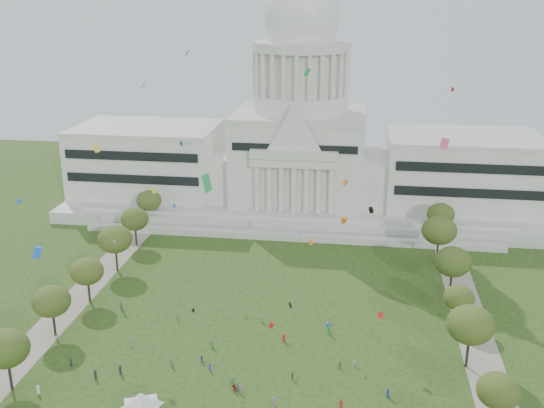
{
  "coord_description": "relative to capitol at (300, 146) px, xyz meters",
  "views": [
    {
      "loc": [
        20.66,
        -100.07,
        73.23
      ],
      "look_at": [
        0.0,
        45.0,
        24.0
      ],
      "focal_mm": 42.0,
      "sensor_mm": 36.0,
      "label": 1
    }
  ],
  "objects": [
    {
      "name": "person_3",
      "position": [
        6.81,
        -114.66,
        -21.36
      ],
      "size": [
        0.71,
        1.25,
        1.87
      ],
      "primitive_type": "imported",
      "rotation": [
        0.0,
        0.0,
        4.64
      ],
      "color": "#994C8C",
      "rests_on": "ground"
    },
    {
      "name": "path_left",
      "position": [
        -48.0,
        -83.59,
        -22.28
      ],
      "size": [
        8.0,
        160.0,
        0.04
      ],
      "primitive_type": "cube",
      "color": "gray",
      "rests_on": "ground"
    },
    {
      "name": "event_tent",
      "position": [
        -16.14,
        -121.44,
        -18.73
      ],
      "size": [
        10.79,
        10.79,
        4.59
      ],
      "color": "#4C4C4C",
      "rests_on": "ground"
    },
    {
      "name": "row_tree_l_4",
      "position": [
        -44.08,
        -61.17,
        -12.9
      ],
      "size": [
        9.29,
        9.29,
        13.21
      ],
      "color": "black",
      "rests_on": "ground"
    },
    {
      "name": "row_tree_r_2",
      "position": [
        44.17,
        -96.15,
        -12.64
      ],
      "size": [
        9.55,
        9.55,
        13.58
      ],
      "color": "black",
      "rests_on": "ground"
    },
    {
      "name": "person_0",
      "position": [
        27.96,
        -108.89,
        -21.4
      ],
      "size": [
        0.92,
        1.05,
        1.8
      ],
      "primitive_type": "imported",
      "rotation": [
        0.0,
        0.0,
        5.21
      ],
      "color": "navy",
      "rests_on": "ground"
    },
    {
      "name": "distant_crowd",
      "position": [
        -12.11,
        -100.21,
        -21.41
      ],
      "size": [
        61.8,
        36.25,
        1.95
      ],
      "color": "silver",
      "rests_on": "ground"
    },
    {
      "name": "row_tree_l_5",
      "position": [
        -45.22,
        -42.58,
        -13.88
      ],
      "size": [
        8.33,
        8.33,
        11.85
      ],
      "color": "black",
      "rests_on": "ground"
    },
    {
      "name": "row_tree_l_1",
      "position": [
        -44.07,
        -116.55,
        -13.34
      ],
      "size": [
        8.86,
        8.86,
        12.59
      ],
      "color": "black",
      "rests_on": "ground"
    },
    {
      "name": "row_tree_r_1",
      "position": [
        46.22,
        -115.34,
        -14.64
      ],
      "size": [
        7.58,
        7.58,
        10.78
      ],
      "color": "black",
      "rests_on": "ground"
    },
    {
      "name": "row_tree_l_6",
      "position": [
        -46.87,
        -24.45,
        -14.02
      ],
      "size": [
        8.19,
        8.19,
        11.64
      ],
      "color": "black",
      "rests_on": "ground"
    },
    {
      "name": "row_tree_r_3",
      "position": [
        44.4,
        -79.1,
        -15.21
      ],
      "size": [
        7.01,
        7.01,
        9.98
      ],
      "color": "black",
      "rests_on": "ground"
    },
    {
      "name": "row_tree_r_5",
      "position": [
        43.49,
        -43.4,
        -12.37
      ],
      "size": [
        9.82,
        9.82,
        13.96
      ],
      "color": "black",
      "rests_on": "ground"
    },
    {
      "name": "person_8",
      "position": [
        -9.99,
        -102.22,
        -21.53
      ],
      "size": [
        0.8,
        0.56,
        1.53
      ],
      "primitive_type": "imported",
      "rotation": [
        0.0,
        0.0,
        3.28
      ],
      "color": "navy",
      "rests_on": "ground"
    },
    {
      "name": "row_tree_r_6",
      "position": [
        45.96,
        -25.46,
        -13.79
      ],
      "size": [
        8.42,
        8.42,
        11.97
      ],
      "color": "black",
      "rests_on": "ground"
    },
    {
      "name": "capitol",
      "position": [
        0.0,
        0.0,
        0.0
      ],
      "size": [
        160.0,
        64.5,
        91.3
      ],
      "color": "beige",
      "rests_on": "ground"
    },
    {
      "name": "person_2",
      "position": [
        21.45,
        -98.85,
        -21.49
      ],
      "size": [
        0.9,
        0.9,
        1.62
      ],
      "primitive_type": "imported",
      "rotation": [
        0.0,
        0.0,
        0.78
      ],
      "color": "silver",
      "rests_on": "ground"
    },
    {
      "name": "person_10",
      "position": [
        18.56,
        -100.59,
        -21.49
      ],
      "size": [
        0.53,
        0.95,
        1.61
      ],
      "primitive_type": "imported",
      "rotation": [
        0.0,
        0.0,
        1.59
      ],
      "color": "#4C4C51",
      "rests_on": "ground"
    },
    {
      "name": "person_4",
      "position": [
        9.38,
        -105.67,
        -21.46
      ],
      "size": [
        0.76,
        1.08,
        1.66
      ],
      "primitive_type": "imported",
      "rotation": [
        0.0,
        0.0,
        4.46
      ],
      "color": "#33723F",
      "rests_on": "ground"
    },
    {
      "name": "row_tree_l_2",
      "position": [
        -45.04,
        -96.29,
        -13.79
      ],
      "size": [
        8.42,
        8.42,
        11.97
      ],
      "color": "black",
      "rests_on": "ground"
    },
    {
      "name": "row_tree_r_4",
      "position": [
        44.76,
        -63.55,
        -13.01
      ],
      "size": [
        9.19,
        9.19,
        13.06
      ],
      "color": "black",
      "rests_on": "ground"
    },
    {
      "name": "ground",
      "position": [
        0.0,
        -113.59,
        -22.3
      ],
      "size": [
        400.0,
        400.0,
        0.0
      ],
      "primitive_type": "plane",
      "color": "#274214",
      "rests_on": "ground"
    },
    {
      "name": "person_5",
      "position": [
        -1.26,
        -111.14,
        -21.49
      ],
      "size": [
        1.58,
        1.29,
        1.61
      ],
      "primitive_type": "imported",
      "rotation": [
        0.0,
        0.0,
        2.59
      ],
      "color": "#B21E1E",
      "rests_on": "ground"
    },
    {
      "name": "kite_swarm",
      "position": [
        -1.99,
        -107.48,
        8.06
      ],
      "size": [
        93.6,
        99.32,
        59.92
      ],
      "color": "red",
      "rests_on": "ground"
    },
    {
      "name": "path_right",
      "position": [
        48.0,
        -83.59,
        -22.28
      ],
      "size": [
        8.0,
        160.0,
        0.04
      ],
      "primitive_type": "cube",
      "color": "gray",
      "rests_on": "ground"
    },
    {
      "name": "row_tree_l_3",
      "position": [
        -44.09,
        -79.67,
        -14.09
      ],
      "size": [
        8.12,
        8.12,
        11.55
      ],
      "color": "black",
      "rests_on": "ground"
    }
  ]
}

